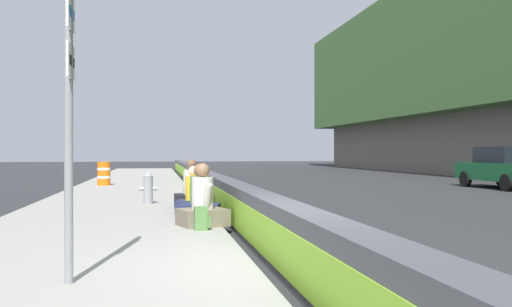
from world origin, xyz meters
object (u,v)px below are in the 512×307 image
object	(u,v)px
fire_hydrant	(148,187)
seated_person_foreground	(203,206)
seated_person_rear	(193,198)
parked_car_fourth	(505,168)
seated_person_far	(192,192)
construction_barrel	(104,174)
backpack	(201,218)
route_sign_post	(69,81)
seated_person_middle	(200,201)

from	to	relation	value
fire_hydrant	seated_person_foreground	world-z (taller)	seated_person_foreground
seated_person_rear	parked_car_fourth	bearing A→B (deg)	-58.67
seated_person_far	construction_barrel	xyz separation A→B (m)	(9.53, 2.97, 0.11)
construction_barrel	fire_hydrant	bearing A→B (deg)	-167.34
construction_barrel	seated_person_foreground	bearing A→B (deg)	-167.18
parked_car_fourth	seated_person_foreground	bearing A→B (deg)	127.78
seated_person_far	parked_car_fourth	distance (m)	14.67
fire_hydrant	seated_person_far	bearing A→B (deg)	-134.52
seated_person_far	backpack	xyz separation A→B (m)	(-4.00, 0.08, -0.18)
backpack	parked_car_fourth	xyz separation A→B (m)	(10.66, -13.15, 0.53)
backpack	construction_barrel	bearing A→B (deg)	12.08
seated_person_rear	seated_person_far	xyz separation A→B (m)	(1.32, -0.04, 0.04)
seated_person_far	fire_hydrant	bearing A→B (deg)	45.48
seated_person_far	seated_person_rear	bearing A→B (deg)	178.24
fire_hydrant	construction_barrel	world-z (taller)	construction_barrel
route_sign_post	parked_car_fourth	size ratio (longest dim) A/B	0.80
seated_person_foreground	parked_car_fourth	bearing A→B (deg)	-52.22
seated_person_far	parked_car_fourth	world-z (taller)	parked_car_fourth
seated_person_rear	construction_barrel	distance (m)	11.25
route_sign_post	seated_person_far	world-z (taller)	route_sign_post
route_sign_post	construction_barrel	distance (m)	17.39
route_sign_post	construction_barrel	world-z (taller)	route_sign_post
route_sign_post	seated_person_rear	world-z (taller)	route_sign_post
route_sign_post	fire_hydrant	world-z (taller)	route_sign_post
seated_person_middle	construction_barrel	xyz separation A→B (m)	(11.92, 2.99, 0.13)
fire_hydrant	construction_barrel	size ratio (longest dim) A/B	0.93
route_sign_post	seated_person_rear	size ratio (longest dim) A/B	3.44
backpack	construction_barrel	xyz separation A→B (m)	(13.53, 2.90, 0.28)
seated_person_foreground	parked_car_fourth	xyz separation A→B (m)	(10.14, -13.08, 0.36)
route_sign_post	backpack	bearing A→B (deg)	-23.91
seated_person_rear	parked_car_fourth	size ratio (longest dim) A/B	0.23
seated_person_middle	parked_car_fourth	distance (m)	15.88
seated_person_foreground	backpack	world-z (taller)	seated_person_foreground
seated_person_rear	construction_barrel	size ratio (longest dim) A/B	1.10
backpack	seated_person_far	bearing A→B (deg)	-1.10
construction_barrel	route_sign_post	bearing A→B (deg)	-175.89
route_sign_post	parked_car_fourth	bearing A→B (deg)	-45.80
fire_hydrant	seated_person_foreground	bearing A→B (deg)	-166.87
backpack	seated_person_middle	bearing A→B (deg)	-3.25
fire_hydrant	seated_person_rear	world-z (taller)	seated_person_rear
fire_hydrant	route_sign_post	bearing A→B (deg)	175.68
route_sign_post	seated_person_foreground	world-z (taller)	route_sign_post
route_sign_post	fire_hydrant	size ratio (longest dim) A/B	4.09
fire_hydrant	seated_person_middle	size ratio (longest dim) A/B	0.79
route_sign_post	seated_person_rear	bearing A→B (deg)	-14.78
seated_person_rear	backpack	bearing A→B (deg)	179.23
seated_person_foreground	backpack	bearing A→B (deg)	172.81
seated_person_middle	backpack	world-z (taller)	seated_person_middle
seated_person_middle	parked_car_fourth	bearing A→B (deg)	-55.30
backpack	construction_barrel	world-z (taller)	construction_barrel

